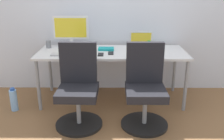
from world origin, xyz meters
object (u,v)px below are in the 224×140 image
(office_chair_left, at_px, (78,89))
(water_bottle_on_floor, at_px, (14,100))
(desktop_monitor, at_px, (71,30))
(open_laptop, at_px, (141,44))
(coffee_mug, at_px, (149,43))
(office_chair_right, at_px, (145,89))

(office_chair_left, distance_m, water_bottle_on_floor, 0.97)
(office_chair_left, bearing_deg, desktop_monitor, 102.85)
(desktop_monitor, relative_size, open_laptop, 1.55)
(water_bottle_on_floor, relative_size, coffee_mug, 3.37)
(office_chair_right, xyz_separation_m, open_laptop, (0.03, 0.79, 0.33))
(office_chair_left, xyz_separation_m, open_laptop, (0.78, 0.79, 0.33))
(water_bottle_on_floor, xyz_separation_m, coffee_mug, (1.78, 0.61, 0.60))
(office_chair_right, distance_m, desktop_monitor, 1.37)
(desktop_monitor, bearing_deg, open_laptop, -3.21)
(office_chair_right, distance_m, water_bottle_on_floor, 1.68)
(office_chair_left, bearing_deg, office_chair_right, 0.00)
(office_chair_left, height_order, office_chair_right, same)
(water_bottle_on_floor, height_order, coffee_mug, coffee_mug)
(coffee_mug, bearing_deg, office_chair_left, -134.74)
(office_chair_right, distance_m, coffee_mug, 0.97)
(office_chair_left, height_order, open_laptop, office_chair_left)
(water_bottle_on_floor, distance_m, desktop_monitor, 1.19)
(office_chair_right, relative_size, open_laptop, 3.03)
(office_chair_right, bearing_deg, open_laptop, 87.90)
(office_chair_left, bearing_deg, water_bottle_on_floor, 161.50)
(water_bottle_on_floor, height_order, open_laptop, open_laptop)
(coffee_mug, bearing_deg, water_bottle_on_floor, -160.95)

